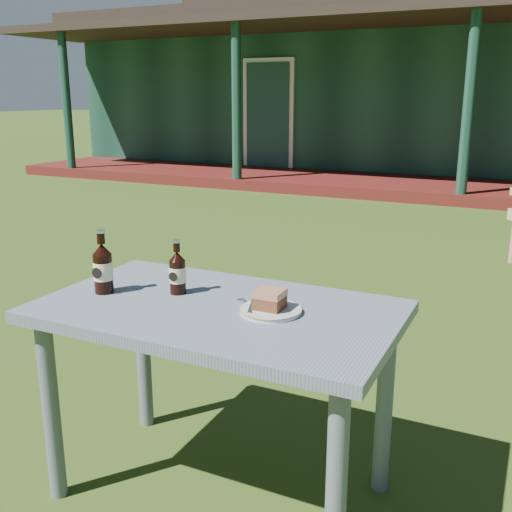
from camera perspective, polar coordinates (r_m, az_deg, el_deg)
The scene contains 9 objects.
ground at distance 3.66m, azimuth 8.93°, elevation -7.60°, with size 80.00×80.00×0.00m, color #334916.
pavilion at distance 12.67m, azimuth 22.23°, elevation 15.02°, with size 15.80×8.30×3.45m.
cafe_table at distance 2.05m, azimuth -3.66°, elevation -7.42°, with size 1.20×0.70×0.72m.
plate at distance 1.95m, azimuth 1.41°, elevation -5.17°, with size 0.20×0.20×0.01m.
cake_slice at distance 1.94m, azimuth 1.30°, elevation -4.12°, with size 0.09×0.09×0.06m.
fork at distance 1.97m, azimuth -0.44°, elevation -4.77°, with size 0.01×0.14×0.00m, color silver.
cola_bottle_near at distance 2.13m, azimuth -7.49°, elevation -1.53°, with size 0.06×0.06×0.20m.
cola_bottle_far at distance 2.19m, azimuth -14.38°, elevation -1.10°, with size 0.07×0.07×0.23m.
bottle_cap at distance 2.05m, azimuth -1.44°, elevation -4.26°, with size 0.03×0.03×0.01m, color silver.
Camera 1 is at (0.94, -3.25, 1.41)m, focal length 42.00 mm.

